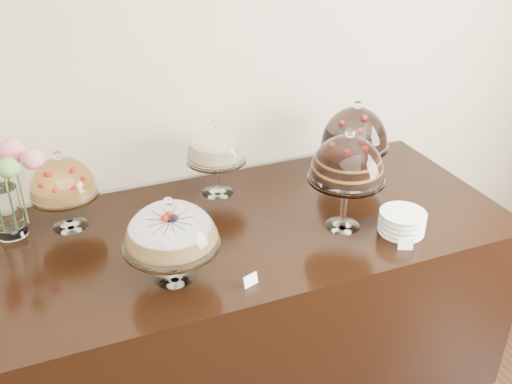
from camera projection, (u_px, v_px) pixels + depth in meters
name	position (u px, v px, depth m)	size (l,w,h in m)	color
wall_back	(164.00, 56.00, 2.53)	(5.00, 0.04, 3.00)	beige
display_counter	(252.00, 305.00, 2.66)	(2.20, 1.00, 0.90)	black
cake_stand_sugar_sponge	(171.00, 229.00, 2.01)	(0.35, 0.35, 0.34)	white
cake_stand_choco_layer	(348.00, 162.00, 2.27)	(0.32, 0.32, 0.45)	white
cake_stand_cheesecake	(216.00, 148.00, 2.57)	(0.28, 0.28, 0.36)	white
cake_stand_dark_choco	(355.00, 131.00, 2.71)	(0.33, 0.33, 0.39)	white
cake_stand_fruit_tart	(62.00, 181.00, 2.32)	(0.28, 0.28, 0.35)	white
flower_vase	(2.00, 178.00, 2.26)	(0.28, 0.27, 0.40)	white
plate_stack	(402.00, 222.00, 2.35)	(0.18, 0.18, 0.09)	white
price_card_left	(251.00, 280.00, 2.06)	(0.06, 0.01, 0.04)	white
price_card_right	(406.00, 245.00, 2.26)	(0.06, 0.01, 0.04)	white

